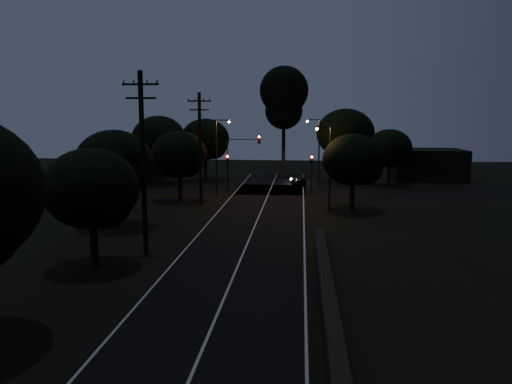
{
  "coord_description": "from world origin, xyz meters",
  "views": [
    {
      "loc": [
        3.47,
        -14.12,
        8.4
      ],
      "look_at": [
        0.0,
        24.0,
        2.5
      ],
      "focal_mm": 35.0,
      "sensor_mm": 36.0,
      "label": 1
    }
  ],
  "objects_px": {
    "signal_left": "(228,166)",
    "streetlight_c": "(328,162)",
    "utility_pole_far": "(200,147)",
    "signal_mast": "(243,153)",
    "streetlight_b": "(317,148)",
    "tall_pine": "(284,97)",
    "streetlight_a": "(218,151)",
    "car": "(299,181)",
    "signal_right": "(312,167)",
    "utility_pole_mid": "(143,160)"
  },
  "relations": [
    {
      "from": "signal_left",
      "to": "car",
      "type": "distance_m",
      "value": 10.1
    },
    {
      "from": "signal_left",
      "to": "streetlight_b",
      "type": "height_order",
      "value": "streetlight_b"
    },
    {
      "from": "utility_pole_far",
      "to": "streetlight_a",
      "type": "height_order",
      "value": "utility_pole_far"
    },
    {
      "from": "streetlight_a",
      "to": "streetlight_b",
      "type": "xyz_separation_m",
      "value": [
        10.61,
        6.0,
        0.0
      ]
    },
    {
      "from": "utility_pole_far",
      "to": "signal_left",
      "type": "height_order",
      "value": "utility_pole_far"
    },
    {
      "from": "signal_left",
      "to": "streetlight_c",
      "type": "relative_size",
      "value": 0.55
    },
    {
      "from": "streetlight_c",
      "to": "streetlight_b",
      "type": "bearing_deg",
      "value": 92.14
    },
    {
      "from": "signal_mast",
      "to": "streetlight_a",
      "type": "distance_m",
      "value": 3.13
    },
    {
      "from": "utility_pole_mid",
      "to": "signal_mast",
      "type": "bearing_deg",
      "value": 82.96
    },
    {
      "from": "utility_pole_far",
      "to": "signal_mast",
      "type": "distance_m",
      "value": 8.64
    },
    {
      "from": "signal_mast",
      "to": "car",
      "type": "height_order",
      "value": "signal_mast"
    },
    {
      "from": "car",
      "to": "tall_pine",
      "type": "bearing_deg",
      "value": -89.74
    },
    {
      "from": "signal_left",
      "to": "streetlight_c",
      "type": "xyz_separation_m",
      "value": [
        10.43,
        -9.99,
        1.51
      ]
    },
    {
      "from": "signal_right",
      "to": "streetlight_b",
      "type": "height_order",
      "value": "streetlight_b"
    },
    {
      "from": "utility_pole_far",
      "to": "signal_right",
      "type": "relative_size",
      "value": 2.56
    },
    {
      "from": "streetlight_a",
      "to": "streetlight_b",
      "type": "distance_m",
      "value": 12.19
    },
    {
      "from": "tall_pine",
      "to": "signal_mast",
      "type": "xyz_separation_m",
      "value": [
        -3.91,
        -15.01,
        -6.51
      ]
    },
    {
      "from": "utility_pole_mid",
      "to": "streetlight_c",
      "type": "bearing_deg",
      "value": 51.74
    },
    {
      "from": "utility_pole_mid",
      "to": "streetlight_b",
      "type": "relative_size",
      "value": 1.38
    },
    {
      "from": "streetlight_a",
      "to": "car",
      "type": "relative_size",
      "value": 2.37
    },
    {
      "from": "signal_left",
      "to": "streetlight_a",
      "type": "relative_size",
      "value": 0.51
    },
    {
      "from": "utility_pole_far",
      "to": "signal_right",
      "type": "height_order",
      "value": "utility_pole_far"
    },
    {
      "from": "streetlight_a",
      "to": "car",
      "type": "distance_m",
      "value": 12.36
    },
    {
      "from": "signal_right",
      "to": "streetlight_b",
      "type": "bearing_deg",
      "value": 80.0
    },
    {
      "from": "utility_pole_mid",
      "to": "streetlight_c",
      "type": "distance_m",
      "value": 19.15
    },
    {
      "from": "streetlight_b",
      "to": "car",
      "type": "xyz_separation_m",
      "value": [
        -2.11,
        2.0,
        -4.06
      ]
    },
    {
      "from": "signal_left",
      "to": "signal_mast",
      "type": "relative_size",
      "value": 0.66
    },
    {
      "from": "signal_right",
      "to": "signal_mast",
      "type": "relative_size",
      "value": 0.66
    },
    {
      "from": "streetlight_a",
      "to": "signal_mast",
      "type": "bearing_deg",
      "value": 39.77
    },
    {
      "from": "tall_pine",
      "to": "streetlight_c",
      "type": "height_order",
      "value": "tall_pine"
    },
    {
      "from": "utility_pole_far",
      "to": "streetlight_c",
      "type": "relative_size",
      "value": 1.4
    },
    {
      "from": "tall_pine",
      "to": "signal_left",
      "type": "distance_m",
      "value": 17.92
    },
    {
      "from": "signal_left",
      "to": "signal_mast",
      "type": "xyz_separation_m",
      "value": [
        1.69,
        0.0,
        1.5
      ]
    },
    {
      "from": "tall_pine",
      "to": "streetlight_b",
      "type": "bearing_deg",
      "value": -68.62
    },
    {
      "from": "tall_pine",
      "to": "streetlight_b",
      "type": "height_order",
      "value": "tall_pine"
    },
    {
      "from": "utility_pole_far",
      "to": "streetlight_b",
      "type": "height_order",
      "value": "utility_pole_far"
    },
    {
      "from": "signal_mast",
      "to": "streetlight_b",
      "type": "height_order",
      "value": "streetlight_b"
    },
    {
      "from": "tall_pine",
      "to": "streetlight_c",
      "type": "relative_size",
      "value": 2.01
    },
    {
      "from": "utility_pole_far",
      "to": "signal_mast",
      "type": "relative_size",
      "value": 1.68
    },
    {
      "from": "tall_pine",
      "to": "streetlight_b",
      "type": "distance_m",
      "value": 13.35
    },
    {
      "from": "utility_pole_mid",
      "to": "signal_mast",
      "type": "xyz_separation_m",
      "value": [
        3.09,
        24.99,
        -1.4
      ]
    },
    {
      "from": "signal_right",
      "to": "streetlight_b",
      "type": "xyz_separation_m",
      "value": [
        0.71,
        4.01,
        1.8
      ]
    },
    {
      "from": "utility_pole_far",
      "to": "signal_left",
      "type": "distance_m",
      "value": 8.53
    },
    {
      "from": "utility_pole_far",
      "to": "streetlight_a",
      "type": "distance_m",
      "value": 6.1
    },
    {
      "from": "tall_pine",
      "to": "streetlight_a",
      "type": "xyz_separation_m",
      "value": [
        -6.31,
        -17.0,
        -6.22
      ]
    },
    {
      "from": "car",
      "to": "signal_mast",
      "type": "bearing_deg",
      "value": 31.03
    },
    {
      "from": "streetlight_a",
      "to": "car",
      "type": "height_order",
      "value": "streetlight_a"
    },
    {
      "from": "signal_left",
      "to": "streetlight_c",
      "type": "height_order",
      "value": "streetlight_c"
    },
    {
      "from": "streetlight_c",
      "to": "car",
      "type": "distance_m",
      "value": 16.65
    },
    {
      "from": "streetlight_b",
      "to": "streetlight_c",
      "type": "bearing_deg",
      "value": -87.86
    }
  ]
}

